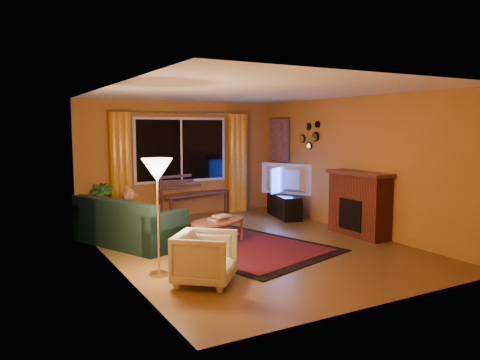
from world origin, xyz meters
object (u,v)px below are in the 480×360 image
coffee_table (218,231)px  tv_console (284,206)px  bench (194,205)px  floor_lamp (158,217)px  armchair (205,255)px  sofa (129,221)px

coffee_table → tv_console: bearing=30.9°
coffee_table → bench: bearing=75.9°
floor_lamp → coffee_table: size_ratio=1.43×
bench → coffee_table: 2.48m
bench → coffee_table: bench is taller
armchair → floor_lamp: floor_lamp is taller
bench → armchair: (-1.65, -4.17, 0.11)m
tv_console → coffee_table: bearing=-134.8°
sofa → coffee_table: (1.33, -0.63, -0.20)m
bench → armchair: size_ratio=2.32×
bench → armchair: 4.49m
bench → floor_lamp: floor_lamp is taller
sofa → tv_console: (3.59, 0.72, -0.15)m
tv_console → armchair: bearing=-122.3°
sofa → coffee_table: bearing=-49.6°
sofa → tv_console: sofa is taller
armchair → coffee_table: 2.06m
coffee_table → tv_console: size_ratio=0.91×
sofa → coffee_table: sofa is taller
sofa → bench: bearing=18.2°
armchair → coffee_table: (1.05, 1.76, -0.16)m
bench → sofa: size_ratio=0.85×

